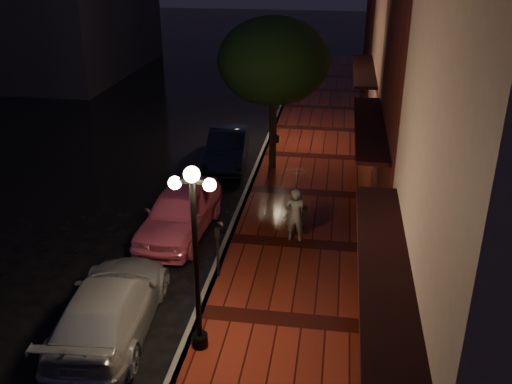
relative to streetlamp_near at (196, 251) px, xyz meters
The scene contains 14 objects.
ground 5.65m from the streetlamp_near, 94.00° to the left, with size 120.00×120.00×0.00m, color black.
sidewalk 5.91m from the streetlamp_near, 69.19° to the left, with size 4.50×60.00×0.15m, color #46140C.
curb 5.61m from the streetlamp_near, 94.00° to the left, with size 0.25×60.00×0.15m, color #595451.
storefront_mid 10.08m from the streetlamp_near, 46.47° to the left, with size 5.00×8.00×11.00m, color #511914.
storefront_far 16.52m from the streetlamp_near, 66.09° to the left, with size 5.00×8.00×9.00m, color #8C5951.
storefront_extra 25.98m from the streetlamp_near, 75.10° to the left, with size 5.00×12.00×10.00m, color #511914.
streetlamp_near is the anchor object (origin of this frame).
streetlamp_far 14.00m from the streetlamp_near, 90.00° to the left, with size 0.96×0.36×4.31m.
street_tree 11.12m from the streetlamp_near, 88.65° to the left, with size 4.16×4.16×5.80m.
pink_car 5.96m from the streetlamp_near, 109.87° to the left, with size 1.80×4.47×1.52m, color #E45E82.
navy_car 11.71m from the streetlamp_near, 98.13° to the left, with size 1.49×4.26×1.41m, color black.
silver_car 2.93m from the streetlamp_near, behind, with size 1.97×4.86×1.41m, color #9D9EA5.
woman_with_umbrella 5.53m from the streetlamp_near, 72.35° to the left, with size 0.97×0.99×2.34m.
parking_meter 3.29m from the streetlamp_near, 93.97° to the left, with size 0.15×0.13×1.44m.
Camera 1 is at (3.11, -14.91, 8.52)m, focal length 40.00 mm.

